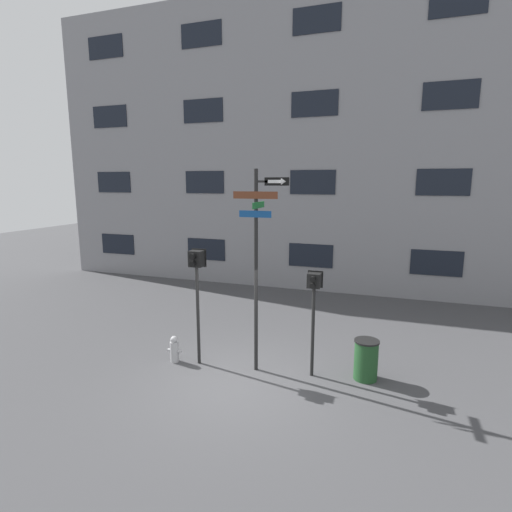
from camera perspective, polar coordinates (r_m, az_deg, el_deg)
ground_plane at (r=9.54m, az=-2.75°, el=-17.68°), size 60.00×60.00×0.00m
building_facade at (r=16.84m, az=8.42°, el=15.51°), size 24.00×0.64×12.01m
street_sign_pole at (r=9.20m, az=0.29°, el=0.25°), size 1.29×0.79×4.80m
pedestrian_signal_left at (r=9.79m, az=-8.47°, el=-2.70°), size 0.39×0.40×2.92m
pedestrian_signal_right at (r=9.23m, az=8.24°, el=-5.75°), size 0.35×0.40×2.51m
fire_hydrant at (r=10.59m, az=-11.58°, el=-12.93°), size 0.37×0.21×0.68m
trash_bin at (r=9.84m, az=15.44°, el=-14.08°), size 0.57×0.57×0.95m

